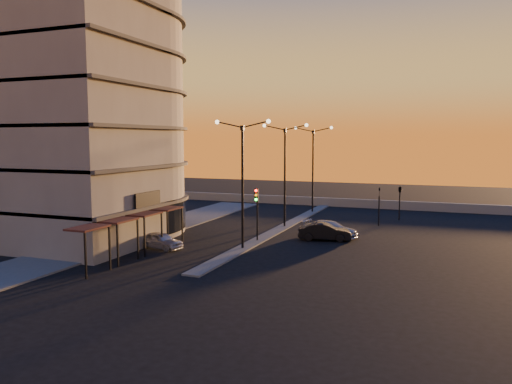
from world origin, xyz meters
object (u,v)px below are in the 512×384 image
object	(u,v)px
traffic_light_main	(257,206)
car_sedan	(325,232)
streetlamp_mid	(285,167)
car_hatchback	(161,240)
car_wagon	(330,229)

from	to	relation	value
traffic_light_main	car_sedan	xyz separation A→B (m)	(4.89, 2.57, -2.19)
streetlamp_mid	traffic_light_main	size ratio (longest dim) A/B	2.24
streetlamp_mid	car_hatchback	size ratio (longest dim) A/B	2.61
car_hatchback	car_sedan	bearing A→B (deg)	-43.22
car_hatchback	car_wagon	size ratio (longest dim) A/B	0.79
traffic_light_main	car_wagon	distance (m)	6.81
traffic_light_main	car_hatchback	world-z (taller)	traffic_light_main
traffic_light_main	car_hatchback	xyz separation A→B (m)	(-5.75, -4.90, -2.27)
streetlamp_mid	car_wagon	xyz separation A→B (m)	(5.00, -3.08, -4.92)
streetlamp_mid	car_wagon	bearing A→B (deg)	-31.65
traffic_light_main	car_wagon	world-z (taller)	traffic_light_main
streetlamp_mid	car_sedan	bearing A→B (deg)	-43.04
traffic_light_main	car_hatchback	bearing A→B (deg)	-139.57
traffic_light_main	car_hatchback	size ratio (longest dim) A/B	1.17
streetlamp_mid	traffic_light_main	xyz separation A→B (m)	(0.00, -7.13, -2.70)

